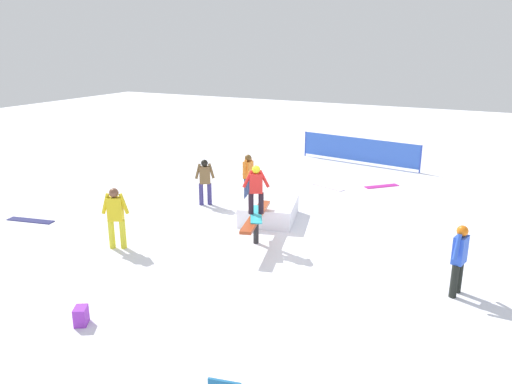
# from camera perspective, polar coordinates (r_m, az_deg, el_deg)

# --- Properties ---
(ground_plane) EXTENTS (60.00, 60.00, 0.00)m
(ground_plane) POSITION_cam_1_polar(r_m,az_deg,el_deg) (12.90, 0.00, -5.85)
(ground_plane) COLOR white
(rail_feature) EXTENTS (2.41, 0.89, 0.77)m
(rail_feature) POSITION_cam_1_polar(r_m,az_deg,el_deg) (12.66, 0.00, -3.11)
(rail_feature) COLOR black
(rail_feature) RESTS_ON ground
(snow_kicker_ramp) EXTENTS (2.12, 1.91, 0.55)m
(snow_kicker_ramp) POSITION_cam_1_polar(r_m,az_deg,el_deg) (14.46, 1.49, -2.15)
(snow_kicker_ramp) COLOR white
(snow_kicker_ramp) RESTS_ON ground
(main_rider_on_rail) EXTENTS (1.34, 0.88, 1.28)m
(main_rider_on_rail) POSITION_cam_1_polar(r_m,az_deg,el_deg) (12.43, 0.00, 0.11)
(main_rider_on_rail) COLOR #2DB2C0
(main_rider_on_rail) RESTS_ON rail_feature
(bystander_brown) EXTENTS (0.42, 0.56, 1.47)m
(bystander_brown) POSITION_cam_1_polar(r_m,az_deg,el_deg) (15.70, -5.86, 1.41)
(bystander_brown) COLOR navy
(bystander_brown) RESTS_ON ground
(bystander_orange) EXTENTS (0.67, 0.22, 1.49)m
(bystander_orange) POSITION_cam_1_polar(r_m,az_deg,el_deg) (16.23, -0.90, 2.06)
(bystander_orange) COLOR navy
(bystander_orange) RESTS_ON ground
(bystander_yellow) EXTENTS (0.38, 0.66, 1.57)m
(bystander_yellow) POSITION_cam_1_polar(r_m,az_deg,el_deg) (12.77, -15.75, -2.53)
(bystander_yellow) COLOR yellow
(bystander_yellow) RESTS_ON ground
(bystander_blue) EXTENTS (0.68, 0.29, 1.50)m
(bystander_blue) POSITION_cam_1_polar(r_m,az_deg,el_deg) (10.87, 22.21, -6.84)
(bystander_blue) COLOR black
(bystander_blue) RESTS_ON ground
(loose_snowboard_navy) EXTENTS (0.57, 1.45, 0.02)m
(loose_snowboard_navy) POSITION_cam_1_polar(r_m,az_deg,el_deg) (15.84, -24.36, -2.98)
(loose_snowboard_navy) COLOR navy
(loose_snowboard_navy) RESTS_ON ground
(loose_snowboard_white) EXTENTS (0.74, 1.37, 0.02)m
(loose_snowboard_white) POSITION_cam_1_polar(r_m,az_deg,el_deg) (17.93, 8.15, 0.60)
(loose_snowboard_white) COLOR white
(loose_snowboard_white) RESTS_ON ground
(loose_snowboard_magenta) EXTENTS (1.10, 1.10, 0.02)m
(loose_snowboard_magenta) POSITION_cam_1_polar(r_m,az_deg,el_deg) (18.38, 14.17, 0.65)
(loose_snowboard_magenta) COLOR #CA2194
(loose_snowboard_magenta) RESTS_ON ground
(backpack_on_snow) EXTENTS (0.37, 0.34, 0.34)m
(backpack_on_snow) POSITION_cam_1_polar(r_m,az_deg,el_deg) (9.91, -19.36, -13.21)
(backpack_on_snow) COLOR purple
(backpack_on_snow) RESTS_ON ground
(safety_fence) EXTENTS (0.89, 5.22, 1.10)m
(safety_fence) POSITION_cam_1_polar(r_m,az_deg,el_deg) (21.52, 11.70, 4.76)
(safety_fence) COLOR blue
(safety_fence) RESTS_ON ground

